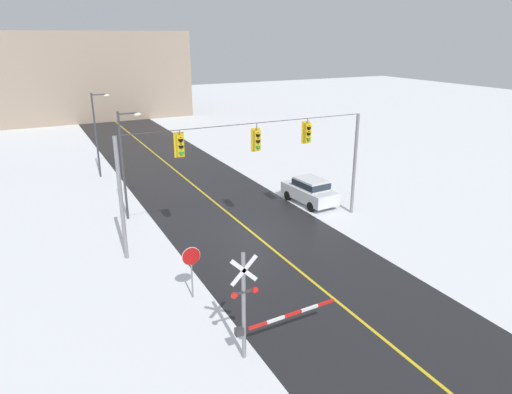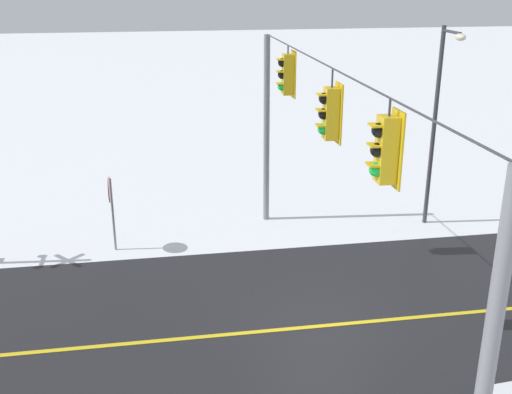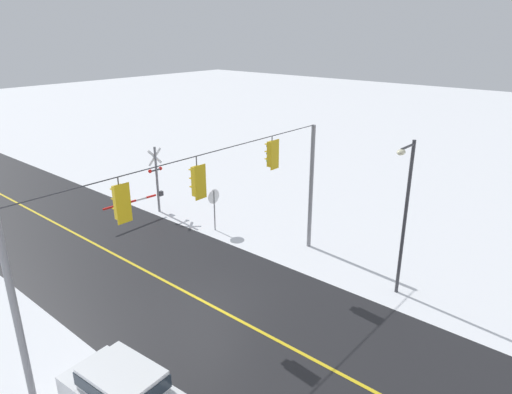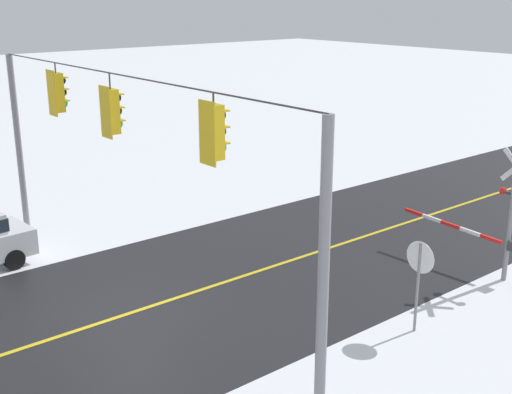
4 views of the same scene
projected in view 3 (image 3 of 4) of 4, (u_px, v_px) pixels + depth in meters
ground_plane at (209, 304)px, 18.41m from camera, size 160.00×160.00×0.00m
road_asphalt at (339, 373)px, 14.74m from camera, size 9.00×80.00×0.01m
lane_centre_line at (339, 373)px, 14.74m from camera, size 0.14×72.00×0.01m
signal_span at (205, 205)px, 16.96m from camera, size 14.20×0.47×6.22m
stop_sign at (214, 201)px, 24.66m from camera, size 0.80×0.09×2.35m
railroad_crossing at (153, 181)px, 26.90m from camera, size 4.18×0.31×4.00m
streetlamp_near at (404, 206)px, 17.81m from camera, size 1.39×0.28×6.50m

